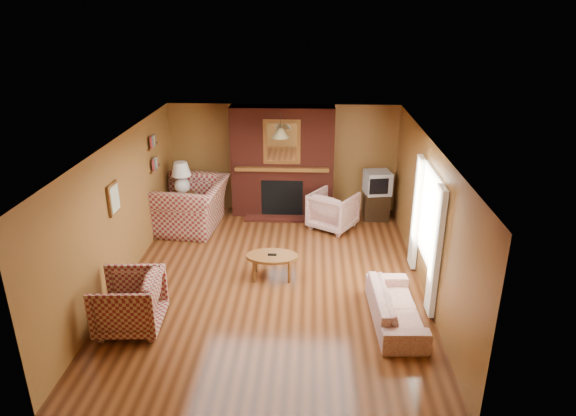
{
  "coord_description": "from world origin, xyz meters",
  "views": [
    {
      "loc": [
        0.62,
        -7.68,
        4.4
      ],
      "look_at": [
        0.23,
        0.6,
        1.08
      ],
      "focal_mm": 32.0,
      "sensor_mm": 36.0,
      "label": 1
    }
  ],
  "objects_px": {
    "fireplace": "(283,163)",
    "floral_armchair": "(333,210)",
    "plaid_loveseat": "(191,205)",
    "plaid_armchair": "(129,302)",
    "floral_sofa": "(396,307)",
    "side_table": "(184,207)",
    "tv_stand": "(376,206)",
    "coffee_table": "(272,258)",
    "table_lamp": "(181,176)",
    "crt_tv": "(378,182)"
  },
  "relations": [
    {
      "from": "plaid_loveseat",
      "to": "plaid_armchair",
      "type": "height_order",
      "value": "plaid_loveseat"
    },
    {
      "from": "plaid_loveseat",
      "to": "floral_armchair",
      "type": "bearing_deg",
      "value": 97.4
    },
    {
      "from": "plaid_armchair",
      "to": "crt_tv",
      "type": "xyz_separation_m",
      "value": [
        4.0,
        4.29,
        0.41
      ]
    },
    {
      "from": "floral_armchair",
      "to": "tv_stand",
      "type": "xyz_separation_m",
      "value": [
        0.95,
        0.57,
        -0.1
      ]
    },
    {
      "from": "table_lamp",
      "to": "crt_tv",
      "type": "bearing_deg",
      "value": 4.74
    },
    {
      "from": "plaid_loveseat",
      "to": "plaid_armchair",
      "type": "distance_m",
      "value": 3.61
    },
    {
      "from": "table_lamp",
      "to": "side_table",
      "type": "bearing_deg",
      "value": -90.0
    },
    {
      "from": "plaid_loveseat",
      "to": "table_lamp",
      "type": "relative_size",
      "value": 2.26
    },
    {
      "from": "plaid_loveseat",
      "to": "table_lamp",
      "type": "height_order",
      "value": "table_lamp"
    },
    {
      "from": "plaid_loveseat",
      "to": "crt_tv",
      "type": "xyz_separation_m",
      "value": [
        3.9,
        0.68,
        0.32
      ]
    },
    {
      "from": "tv_stand",
      "to": "side_table",
      "type": "bearing_deg",
      "value": -176.94
    },
    {
      "from": "crt_tv",
      "to": "tv_stand",
      "type": "bearing_deg",
      "value": 90.0
    },
    {
      "from": "fireplace",
      "to": "floral_armchair",
      "type": "xyz_separation_m",
      "value": [
        1.1,
        -0.75,
        -0.79
      ]
    },
    {
      "from": "floral_sofa",
      "to": "table_lamp",
      "type": "distance_m",
      "value": 5.44
    },
    {
      "from": "fireplace",
      "to": "coffee_table",
      "type": "height_order",
      "value": "fireplace"
    },
    {
      "from": "plaid_armchair",
      "to": "coffee_table",
      "type": "height_order",
      "value": "plaid_armchair"
    },
    {
      "from": "floral_sofa",
      "to": "plaid_armchair",
      "type": "bearing_deg",
      "value": 92.6
    },
    {
      "from": "side_table",
      "to": "floral_sofa",
      "type": "bearing_deg",
      "value": -42.02
    },
    {
      "from": "table_lamp",
      "to": "coffee_table",
      "type": "bearing_deg",
      "value": -48.66
    },
    {
      "from": "table_lamp",
      "to": "fireplace",
      "type": "bearing_deg",
      "value": 14.29
    },
    {
      "from": "fireplace",
      "to": "tv_stand",
      "type": "relative_size",
      "value": 4.11
    },
    {
      "from": "plaid_armchair",
      "to": "tv_stand",
      "type": "distance_m",
      "value": 5.87
    },
    {
      "from": "coffee_table",
      "to": "side_table",
      "type": "relative_size",
      "value": 1.39
    },
    {
      "from": "floral_sofa",
      "to": "crt_tv",
      "type": "relative_size",
      "value": 2.79
    },
    {
      "from": "tv_stand",
      "to": "crt_tv",
      "type": "distance_m",
      "value": 0.53
    },
    {
      "from": "coffee_table",
      "to": "table_lamp",
      "type": "relative_size",
      "value": 1.3
    },
    {
      "from": "floral_sofa",
      "to": "table_lamp",
      "type": "xyz_separation_m",
      "value": [
        -4.0,
        3.6,
        0.77
      ]
    },
    {
      "from": "floral_sofa",
      "to": "table_lamp",
      "type": "bearing_deg",
      "value": 45.57
    },
    {
      "from": "plaid_loveseat",
      "to": "side_table",
      "type": "bearing_deg",
      "value": -138.13
    },
    {
      "from": "fireplace",
      "to": "floral_armchair",
      "type": "bearing_deg",
      "value": -34.42
    },
    {
      "from": "floral_sofa",
      "to": "side_table",
      "type": "bearing_deg",
      "value": 45.57
    },
    {
      "from": "floral_armchair",
      "to": "side_table",
      "type": "bearing_deg",
      "value": 28.19
    },
    {
      "from": "fireplace",
      "to": "floral_sofa",
      "type": "relative_size",
      "value": 1.43
    },
    {
      "from": "floral_armchair",
      "to": "crt_tv",
      "type": "distance_m",
      "value": 1.19
    },
    {
      "from": "plaid_loveseat",
      "to": "side_table",
      "type": "distance_m",
      "value": 0.46
    },
    {
      "from": "coffee_table",
      "to": "side_table",
      "type": "distance_m",
      "value": 3.16
    },
    {
      "from": "coffee_table",
      "to": "side_table",
      "type": "xyz_separation_m",
      "value": [
        -2.09,
        2.37,
        -0.05
      ]
    },
    {
      "from": "fireplace",
      "to": "plaid_armchair",
      "type": "xyz_separation_m",
      "value": [
        -1.95,
        -4.48,
        -0.76
      ]
    },
    {
      "from": "coffee_table",
      "to": "crt_tv",
      "type": "bearing_deg",
      "value": 52.75
    },
    {
      "from": "plaid_armchair",
      "to": "coffee_table",
      "type": "relative_size",
      "value": 1.04
    },
    {
      "from": "plaid_armchair",
      "to": "tv_stand",
      "type": "bearing_deg",
      "value": 133.3
    },
    {
      "from": "tv_stand",
      "to": "floral_armchair",
      "type": "bearing_deg",
      "value": -150.96
    },
    {
      "from": "plaid_armchair",
      "to": "plaid_loveseat",
      "type": "bearing_deg",
      "value": 174.7
    },
    {
      "from": "plaid_loveseat",
      "to": "tv_stand",
      "type": "xyz_separation_m",
      "value": [
        3.9,
        0.68,
        -0.21
      ]
    },
    {
      "from": "plaid_loveseat",
      "to": "crt_tv",
      "type": "height_order",
      "value": "crt_tv"
    },
    {
      "from": "fireplace",
      "to": "plaid_armchair",
      "type": "relative_size",
      "value": 2.6
    },
    {
      "from": "plaid_loveseat",
      "to": "coffee_table",
      "type": "relative_size",
      "value": 1.74
    },
    {
      "from": "side_table",
      "to": "crt_tv",
      "type": "relative_size",
      "value": 1.06
    },
    {
      "from": "fireplace",
      "to": "crt_tv",
      "type": "bearing_deg",
      "value": -5.3
    },
    {
      "from": "coffee_table",
      "to": "tv_stand",
      "type": "xyz_separation_m",
      "value": [
        2.06,
        2.72,
        -0.08
      ]
    }
  ]
}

